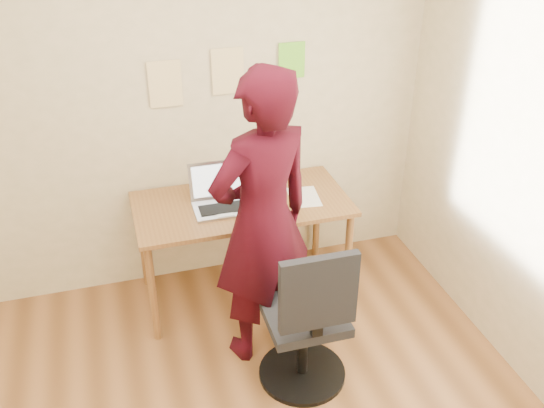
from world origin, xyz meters
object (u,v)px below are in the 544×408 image
object	(u,v)px
office_chair	(307,327)
person	(263,222)
laptop	(220,198)
phone	(269,211)
desk	(242,213)

from	to	relation	value
office_chair	person	size ratio (longest dim) A/B	0.54
office_chair	person	bearing A→B (deg)	111.61
laptop	phone	size ratio (longest dim) A/B	2.41
phone	office_chair	world-z (taller)	office_chair
phone	person	size ratio (longest dim) A/B	0.08
office_chair	laptop	bearing A→B (deg)	107.47
person	phone	bearing A→B (deg)	-129.86
laptop	phone	world-z (taller)	laptop
desk	person	bearing A→B (deg)	-90.94
office_chair	person	world-z (taller)	person
laptop	phone	xyz separation A→B (m)	(0.28, -0.16, -0.05)
desk	laptop	world-z (taller)	laptop
desk	phone	xyz separation A→B (m)	(0.14, -0.17, 0.09)
desk	office_chair	size ratio (longest dim) A/B	1.41
desk	person	world-z (taller)	person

